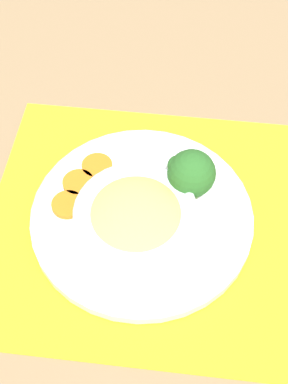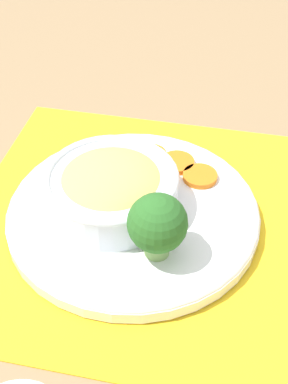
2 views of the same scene
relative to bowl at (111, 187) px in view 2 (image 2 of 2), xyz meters
The scene contains 8 objects.
ground_plane 0.06m from the bowl, 76.07° to the left, with size 4.00×4.00×0.00m, color #8C704C.
placemat 0.06m from the bowl, 76.07° to the left, with size 0.48×0.46×0.00m.
plate 0.04m from the bowl, 76.07° to the left, with size 0.32×0.32×0.02m.
bowl is the anchor object (origin of this frame).
broccoli_floret 0.10m from the bowl, 41.56° to the left, with size 0.07×0.07×0.08m.
carrot_slice_near 0.13m from the bowl, 120.60° to the left, with size 0.05×0.05×0.01m.
carrot_slice_middle 0.12m from the bowl, 139.51° to the left, with size 0.05×0.05×0.01m.
carrot_slice_far 0.11m from the bowl, 159.87° to the left, with size 0.05×0.05×0.01m.
Camera 2 is at (0.48, 0.08, 0.49)m, focal length 50.00 mm.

